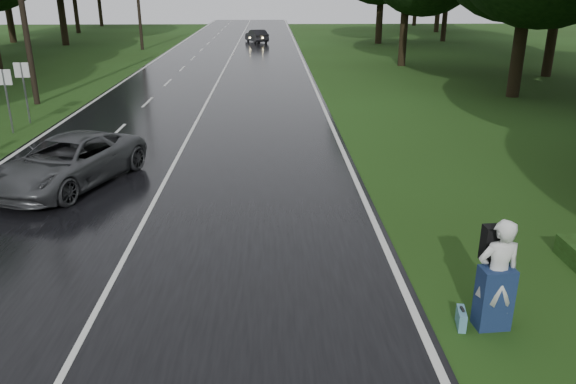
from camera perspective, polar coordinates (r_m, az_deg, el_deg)
name	(u,v)px	position (r m, az deg, el deg)	size (l,w,h in m)	color
ground	(87,332)	(10.55, -19.86, -13.26)	(160.00, 160.00, 0.00)	#204213
road	(207,102)	(29.05, -8.26, 9.06)	(12.00, 140.00, 0.04)	black
lane_center	(207,102)	(29.04, -8.27, 9.11)	(0.12, 140.00, 0.01)	silver
grey_car	(69,161)	(17.65, -21.48, 2.92)	(2.39, 5.17, 1.44)	#434548
far_car	(257,36)	(59.58, -3.22, 15.62)	(1.35, 3.88, 1.28)	black
hitchhiker	(496,278)	(10.26, 20.50, -8.23)	(0.78, 0.71, 2.04)	silver
suitcase	(461,318)	(10.46, 17.25, -12.22)	(0.13, 0.45, 0.32)	teal
utility_pole_mid	(37,104)	(31.09, -24.20, 8.20)	(1.80, 0.28, 10.57)	black
utility_pole_far	(143,50)	(54.68, -14.63, 13.88)	(1.80, 0.28, 9.87)	black
road_sign_a	(13,133)	(25.30, -26.23, 5.43)	(0.61, 0.10, 2.54)	white
road_sign_b	(30,123)	(26.83, -24.81, 6.41)	(0.62, 0.10, 2.58)	white
tree_left_f	(66,45)	(61.14, -21.70, 13.75)	(10.76, 10.76, 16.81)	black
tree_right_d	(512,97)	(32.63, 21.89, 9.02)	(9.13, 9.13, 14.26)	black
tree_right_e	(401,66)	(43.15, 11.48, 12.52)	(8.64, 8.64, 13.50)	black
tree_right_f	(378,43)	(59.49, 9.18, 14.74)	(9.29, 9.29, 14.52)	black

